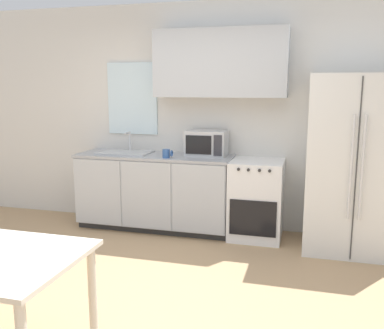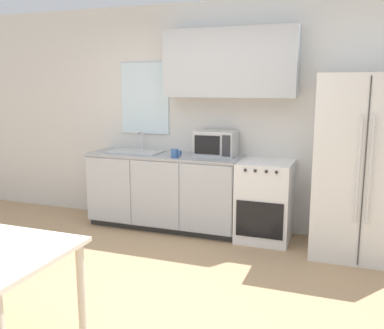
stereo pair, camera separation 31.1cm
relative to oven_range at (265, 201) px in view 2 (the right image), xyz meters
The scene contains 8 objects.
ground_plane 1.92m from the oven_range, 113.69° to the right, with size 12.00×12.00×0.00m, color tan.
wall_back 1.27m from the oven_range, 157.54° to the left, with size 12.00×0.38×2.70m.
kitchen_counter 1.23m from the oven_range, behind, with size 1.88×0.61×0.91m.
oven_range is the anchor object (origin of this frame).
refrigerator 1.11m from the oven_range, ahead, with size 0.94×0.81×1.85m.
kitchen_sink 1.68m from the oven_range, behind, with size 0.63×0.40×0.25m.
microwave 0.87m from the oven_range, behind, with size 0.47×0.34×0.30m.
coffee_mug 1.15m from the oven_range, 169.83° to the right, with size 0.12×0.09×0.10m.
Camera 2 is at (1.58, -2.95, 1.73)m, focal length 40.00 mm.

